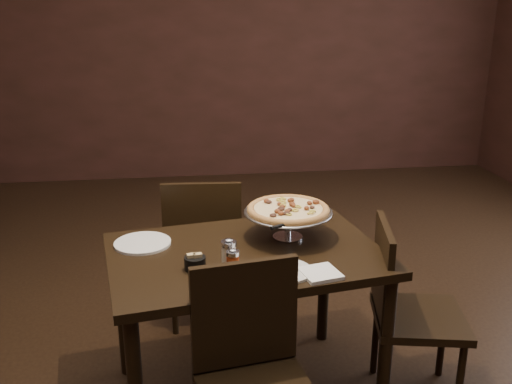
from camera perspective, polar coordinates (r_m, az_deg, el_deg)
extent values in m
cube|color=black|center=(5.71, -5.49, 15.29)|extent=(6.00, 0.02, 2.80)
cube|color=black|center=(2.40, -1.03, -6.35)|extent=(1.23, 0.92, 0.04)
cylinder|color=black|center=(2.49, 12.85, -15.10)|extent=(0.06, 0.06, 0.67)
cylinder|color=black|center=(2.78, -13.20, -11.45)|extent=(0.06, 0.06, 0.67)
cylinder|color=black|center=(2.99, 6.81, -8.84)|extent=(0.06, 0.06, 0.67)
cylinder|color=silver|center=(2.53, 3.19, -4.50)|extent=(0.13, 0.13, 0.01)
cylinder|color=silver|center=(2.51, 3.21, -3.32)|extent=(0.03, 0.03, 0.10)
cylinder|color=silver|center=(2.49, 3.23, -2.14)|extent=(0.09, 0.09, 0.01)
cylinder|color=gray|center=(2.49, 3.23, -2.02)|extent=(0.38, 0.38, 0.01)
torus|color=gray|center=(2.49, 3.23, -2.00)|extent=(0.39, 0.39, 0.01)
cylinder|color=brown|center=(2.49, 3.24, -1.84)|extent=(0.35, 0.35, 0.01)
torus|color=brown|center=(2.48, 3.24, -1.75)|extent=(0.36, 0.36, 0.03)
cylinder|color=tan|center=(2.48, 3.24, -1.65)|extent=(0.30, 0.30, 0.01)
cylinder|color=beige|center=(2.27, -2.73, -6.28)|extent=(0.06, 0.06, 0.08)
cylinder|color=silver|center=(2.25, -2.75, -5.17)|extent=(0.06, 0.06, 0.02)
ellipsoid|color=silver|center=(2.25, -2.75, -4.81)|extent=(0.03, 0.03, 0.01)
cylinder|color=maroon|center=(2.22, -2.34, -7.08)|extent=(0.05, 0.05, 0.07)
cylinder|color=silver|center=(2.20, -2.35, -6.13)|extent=(0.05, 0.05, 0.02)
ellipsoid|color=silver|center=(2.20, -2.35, -5.82)|extent=(0.03, 0.03, 0.01)
cylinder|color=black|center=(2.24, -6.12, -7.08)|extent=(0.08, 0.08, 0.05)
cube|color=tan|center=(2.24, -6.49, -6.83)|extent=(0.04, 0.03, 0.06)
cube|color=tan|center=(2.24, -5.84, -6.80)|extent=(0.04, 0.03, 0.06)
cube|color=white|center=(2.21, 6.44, -8.09)|extent=(0.17, 0.17, 0.01)
cylinder|color=white|center=(2.51, -11.27, -5.04)|extent=(0.24, 0.24, 0.01)
cylinder|color=white|center=(2.22, 2.87, -7.89)|extent=(0.22, 0.22, 0.01)
cone|color=silver|center=(2.32, 2.53, -3.46)|extent=(0.13, 0.13, 0.00)
cylinder|color=black|center=(2.32, 2.53, -3.40)|extent=(0.10, 0.07, 0.02)
cube|color=black|center=(3.14, -5.18, -5.90)|extent=(0.43, 0.43, 0.04)
cube|color=black|center=(2.88, -5.41, -3.07)|extent=(0.40, 0.06, 0.42)
cylinder|color=black|center=(3.37, -2.24, -8.03)|extent=(0.03, 0.03, 0.39)
cylinder|color=black|center=(3.38, -7.74, -8.11)|extent=(0.03, 0.03, 0.39)
cylinder|color=black|center=(3.09, -2.11, -10.67)|extent=(0.03, 0.03, 0.39)
cylinder|color=black|center=(3.10, -8.17, -10.74)|extent=(0.03, 0.03, 0.39)
cube|color=black|center=(2.09, -1.13, -12.07)|extent=(0.39, 0.09, 0.41)
cube|color=black|center=(2.63, 16.01, -12.03)|extent=(0.45, 0.45, 0.04)
cube|color=black|center=(2.50, 12.56, -7.58)|extent=(0.10, 0.38, 0.40)
cylinder|color=black|center=(2.65, 19.71, -17.43)|extent=(0.03, 0.03, 0.37)
cylinder|color=black|center=(2.90, 18.12, -13.93)|extent=(0.03, 0.03, 0.37)
cylinder|color=black|center=(2.59, 12.78, -17.73)|extent=(0.03, 0.03, 0.37)
cylinder|color=black|center=(2.84, 11.88, -14.08)|extent=(0.03, 0.03, 0.37)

